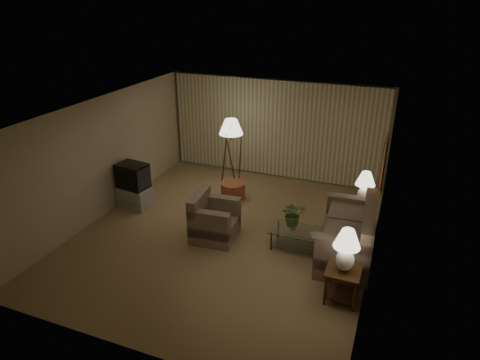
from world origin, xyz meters
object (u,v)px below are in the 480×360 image
side_table_near (343,279)px  vase (293,226)px  sofa (346,236)px  floor_lamp (231,153)px  coffee_table (299,237)px  armchair (215,221)px  side_table_far (362,211)px  table_lamp_near (346,247)px  ottoman (233,190)px  tv_cabinet (135,196)px  crt_tv (133,176)px  table_lamp_far (365,185)px

side_table_near → vase: 1.73m
sofa → floor_lamp: 3.95m
floor_lamp → vase: 3.19m
coffee_table → armchair: bearing=-173.2°
side_table_far → floor_lamp: floor_lamp is taller
armchair → coffee_table: (1.76, 0.21, -0.11)m
table_lamp_near → floor_lamp: (-3.43, 3.47, -0.07)m
table_lamp_near → coffee_table: table_lamp_near is taller
coffee_table → vase: vase is taller
armchair → vase: bearing=-87.8°
ottoman → table_lamp_near: bearing=-42.7°
side_table_near → armchair: bearing=159.7°
table_lamp_near → coffee_table: 1.80m
armchair → tv_cabinet: armchair is taller
coffee_table → side_table_far: bearing=52.3°
crt_tv → sofa: bearing=4.4°
sofa → coffee_table: bearing=-87.1°
sofa → vase: size_ratio=12.90×
side_table_far → table_lamp_far: 0.62m
sofa → side_table_near: 1.36m
armchair → tv_cabinet: (-2.40, 0.61, -0.14)m
armchair → floor_lamp: bearing=9.3°
side_table_far → table_lamp_far: bearing=180.0°
table_lamp_near → tv_cabinet: (-5.20, 1.64, -0.80)m
armchair → floor_lamp: 2.58m
armchair → crt_tv: bearing=70.6°
tv_cabinet → table_lamp_far: bearing=18.1°
side_table_far → tv_cabinet: 5.29m
armchair → ottoman: armchair is taller
sofa → tv_cabinet: sofa is taller
crt_tv → ottoman: bearing=39.9°
armchair → ottoman: bearing=5.7°
armchair → floor_lamp: size_ratio=0.58×
crt_tv → vase: bearing=2.1°
side_table_near → table_lamp_near: table_lamp_near is taller
sofa → ottoman: bearing=-121.0°
side_table_near → coffee_table: (-1.04, 1.25, -0.14)m
table_lamp_near → ottoman: bearing=137.3°
side_table_near → coffee_table: 1.63m
vase → side_table_far: bearing=48.5°
crt_tv → ottoman: 2.47m
armchair → table_lamp_near: (2.80, -1.04, 0.66)m
side_table_far → vase: (-1.19, -1.35, 0.09)m
table_lamp_far → floor_lamp: size_ratio=0.38×
vase → floor_lamp: bearing=135.2°
armchair → side_table_near: bearing=-115.6°
tv_cabinet → ottoman: (2.03, 1.28, -0.05)m
sofa → table_lamp_far: table_lamp_far is taller
coffee_table → floor_lamp: (-2.39, 2.22, 0.70)m
side_table_near → crt_tv: 5.47m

